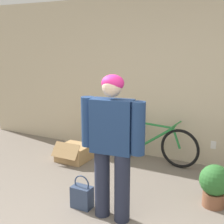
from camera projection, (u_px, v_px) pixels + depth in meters
The scene contains 6 objects.
wall_back at pixel (181, 81), 4.82m from camera, with size 8.00×0.07×2.60m.
person at pixel (112, 141), 3.24m from camera, with size 0.72×0.24×1.57m.
bicycle at pixel (150, 142), 4.97m from camera, with size 1.60×0.46×0.68m.
handbag at pixel (82, 196), 3.61m from camera, with size 0.24×0.15×0.40m.
cardboard_box at pixel (74, 153), 5.07m from camera, with size 0.48×0.55×0.34m.
potted_plant at pixel (215, 184), 3.61m from camera, with size 0.36×0.36×0.51m.
Camera 1 is at (1.29, -1.75, 1.88)m, focal length 50.00 mm.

